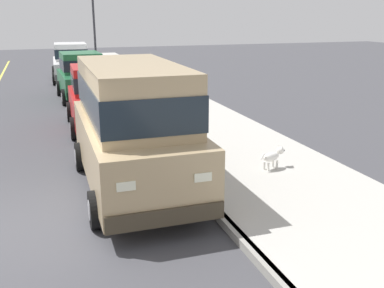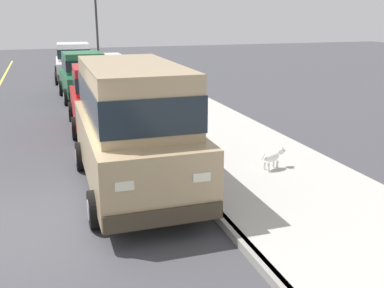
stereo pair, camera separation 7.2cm
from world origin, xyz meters
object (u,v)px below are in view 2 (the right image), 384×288
Objects in this scene: car_red_hatchback at (101,96)px; dog_white at (273,156)px; fire_hydrant at (169,127)px; car_white_sedan at (74,61)px; car_green_hatchback at (84,75)px; street_lamp at (97,23)px; car_tan_van at (133,122)px.

car_red_hatchback is 6.33m from dog_white.
dog_white is at bearing -63.85° from fire_hydrant.
car_white_sedan is 13.20m from fire_hydrant.
car_green_hatchback is at bearing 90.39° from car_red_hatchback.
street_lamp is at bearing 95.25° from dog_white.
street_lamp reaches higher than car_green_hatchback.
car_green_hatchback is (-0.00, 10.50, -0.42)m from car_tan_van.
car_red_hatchback is at bearing 118.46° from dog_white.
car_tan_van is 1.11× the size of street_lamp.
dog_white is at bearing -3.09° from car_tan_van.
street_lamp reaches higher than car_white_sedan.
car_tan_van reaches higher than fire_hydrant.
car_tan_van is 1.27× the size of car_green_hatchback.
car_tan_van is 1.28× the size of car_red_hatchback.
fire_hydrant is at bearing -83.27° from car_white_sedan.
car_red_hatchback is 2.93m from fire_hydrant.
car_tan_van is at bearing -94.71° from street_lamp.
car_white_sedan is (-0.02, 16.01, -0.41)m from car_tan_van.
car_tan_van is 10.51m from car_green_hatchback.
car_green_hatchback is 0.83× the size of car_white_sedan.
fire_hydrant is at bearing -58.81° from car_red_hatchback.
car_red_hatchback is 0.82× the size of car_white_sedan.
street_lamp is (1.40, 11.95, 1.93)m from car_red_hatchback.
car_tan_van is at bearing -117.70° from fire_hydrant.
car_white_sedan is at bearing 90.07° from car_tan_van.
dog_white is (3.05, -16.17, -0.55)m from car_white_sedan.
fire_hydrant reaches higher than dog_white.
car_green_hatchback reaches higher than dog_white.
car_red_hatchback reaches higher than fire_hydrant.
car_red_hatchback and car_green_hatchback have the same top height.
fire_hydrant is (1.53, 2.91, -0.92)m from car_tan_van.
fire_hydrant is at bearing -89.60° from street_lamp.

